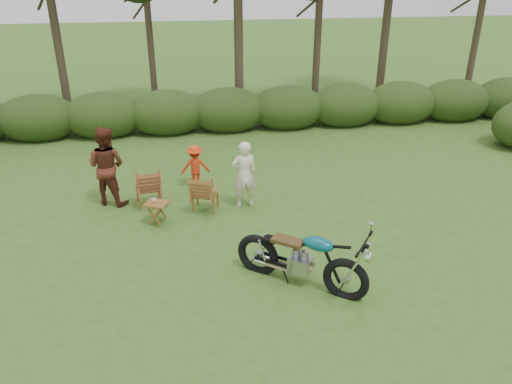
{
  "coord_description": "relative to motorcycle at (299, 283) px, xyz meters",
  "views": [
    {
      "loc": [
        -1.45,
        -6.99,
        5.27
      ],
      "look_at": [
        -0.1,
        2.09,
        0.9
      ],
      "focal_mm": 35.0,
      "sensor_mm": 36.0,
      "label": 1
    }
  ],
  "objects": [
    {
      "name": "motorcycle",
      "position": [
        0.0,
        0.0,
        0.0
      ],
      "size": [
        2.41,
        2.1,
        1.34
      ],
      "primitive_type": null,
      "rotation": [
        0.0,
        0.0,
        -0.63
      ],
      "color": "#0B8A9A",
      "rests_on": "ground"
    },
    {
      "name": "side_table",
      "position": [
        -2.54,
        2.57,
        0.25
      ],
      "size": [
        0.62,
        0.58,
        0.5
      ],
      "primitive_type": null,
      "rotation": [
        0.0,
        0.0,
        -0.43
      ],
      "color": "brown",
      "rests_on": "ground"
    },
    {
      "name": "lawn_chair_left",
      "position": [
        -2.77,
        3.58,
        0.0
      ],
      "size": [
        0.72,
        0.72,
        0.9
      ],
      "primitive_type": null,
      "rotation": [
        0.0,
        0.0,
        3.31
      ],
      "color": "brown",
      "rests_on": "ground"
    },
    {
      "name": "cup",
      "position": [
        -2.58,
        2.62,
        0.55
      ],
      "size": [
        0.13,
        0.13,
        0.09
      ],
      "primitive_type": "imported",
      "rotation": [
        0.0,
        0.0,
        -0.26
      ],
      "color": "beige",
      "rests_on": "side_table"
    },
    {
      "name": "tree_line",
      "position": [
        0.11,
        9.6,
        3.81
      ],
      "size": [
        22.52,
        11.62,
        8.14
      ],
      "color": "#392C1F",
      "rests_on": "ground"
    },
    {
      "name": "child",
      "position": [
        -1.65,
        4.38,
        0.0
      ],
      "size": [
        0.72,
        0.43,
        1.09
      ],
      "primitive_type": "imported",
      "rotation": [
        0.0,
        0.0,
        3.17
      ],
      "color": "red",
      "rests_on": "ground"
    },
    {
      "name": "adult_a",
      "position": [
        -0.58,
        3.14,
        0.0
      ],
      "size": [
        0.61,
        0.44,
        1.58
      ],
      "primitive_type": "imported",
      "rotation": [
        0.0,
        0.0,
        3.25
      ],
      "color": "#EFE0C5",
      "rests_on": "ground"
    },
    {
      "name": "adult_b",
      "position": [
        -3.67,
        3.78,
        0.0
      ],
      "size": [
        1.11,
        1.01,
        1.85
      ],
      "primitive_type": "imported",
      "rotation": [
        0.0,
        0.0,
        2.72
      ],
      "color": "#552318",
      "rests_on": "ground"
    },
    {
      "name": "lawn_chair_right",
      "position": [
        -1.49,
        3.08,
        0.0
      ],
      "size": [
        0.76,
        0.76,
        0.88
      ],
      "primitive_type": null,
      "rotation": [
        0.0,
        0.0,
        2.83
      ],
      "color": "brown",
      "rests_on": "ground"
    },
    {
      "name": "ground",
      "position": [
        -0.39,
        -0.13,
        0.0
      ],
      "size": [
        80.0,
        80.0,
        0.0
      ],
      "primitive_type": "plane",
      "color": "#34501A",
      "rests_on": "ground"
    }
  ]
}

